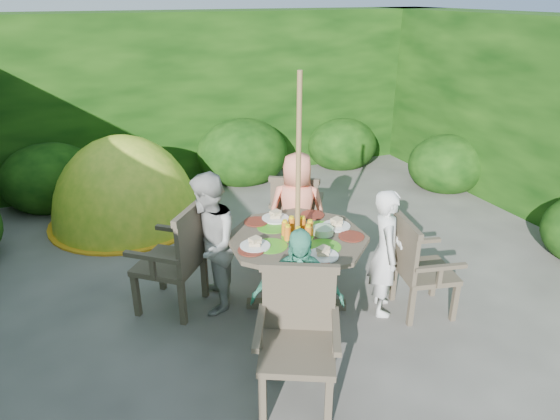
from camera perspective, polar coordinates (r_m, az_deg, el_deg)
name	(u,v)px	position (r m, az deg, el deg)	size (l,w,h in m)	color
ground	(295,291)	(5.07, 1.70, -9.29)	(60.00, 60.00, 0.00)	#4C4844
hedge_enclosure	(247,137)	(5.70, -3.74, 8.29)	(9.00, 9.00, 2.50)	black
patio_table	(298,248)	(4.52, 2.03, -4.38)	(1.72, 1.72, 0.90)	#3C3327
parasol_pole	(298,201)	(4.32, 2.06, 1.07)	(0.04, 0.04, 2.20)	brown
garden_chair_right	(418,266)	(4.72, 15.54, -6.17)	(0.58, 0.63, 0.90)	#3C3327
garden_chair_left	(177,257)	(4.66, -11.67, -5.29)	(0.79, 0.80, 1.01)	#3C3327
garden_chair_back	(296,213)	(5.56, 1.81, -0.33)	(0.73, 0.71, 0.93)	#3C3327
garden_chair_front	(298,336)	(3.66, 2.04, -14.15)	(0.75, 0.71, 0.97)	#3C3327
child_right	(386,253)	(4.61, 12.00, -4.79)	(0.44, 0.29, 1.20)	silver
child_left	(209,244)	(4.56, -8.14, -3.88)	(0.65, 0.50, 1.33)	#AAAAA4
child_back	(297,212)	(5.23, 1.95, -0.20)	(0.63, 0.41, 1.28)	#FF8969
child_front	(297,301)	(3.84, 1.99, -10.37)	(0.71, 0.30, 1.22)	#4BAF8C
dome_tent	(129,220)	(6.85, -16.90, -1.15)	(2.08, 2.08, 2.26)	#8AB723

